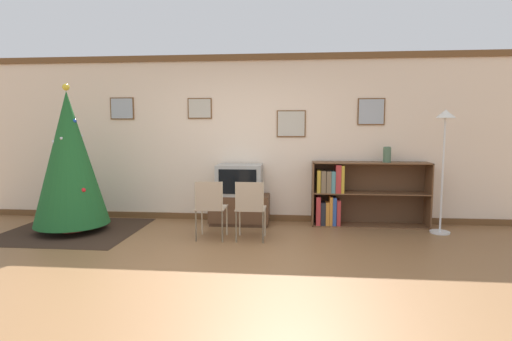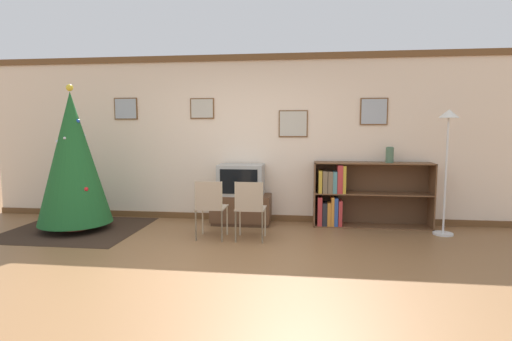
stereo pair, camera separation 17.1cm
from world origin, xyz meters
TOP-DOWN VIEW (x-y plane):
  - ground_plane at (0.00, 0.00)m, footprint 24.00×24.00m
  - wall_back at (0.00, 2.36)m, footprint 8.92×0.11m
  - area_rug at (-2.47, 1.37)m, footprint 1.93×1.75m
  - christmas_tree at (-2.47, 1.37)m, footprint 1.06×1.06m
  - tv_console at (-0.05, 2.05)m, footprint 0.93×0.49m
  - television at (-0.05, 2.04)m, footprint 0.71×0.48m
  - folding_chair_left at (-0.33, 1.09)m, footprint 0.40×0.40m
  - folding_chair_right at (0.22, 1.09)m, footprint 0.40×0.40m
  - bookshelf at (1.67, 2.12)m, footprint 1.79×0.36m
  - vase at (2.22, 2.10)m, footprint 0.12×0.12m
  - standing_lamp at (2.94, 1.76)m, footprint 0.28×0.28m

SIDE VIEW (x-z plane):
  - ground_plane at x=0.00m, z-range 0.00..0.00m
  - area_rug at x=-2.47m, z-range 0.00..0.01m
  - tv_console at x=-0.05m, z-range 0.00..0.47m
  - folding_chair_left at x=-0.33m, z-range 0.06..0.88m
  - folding_chair_right at x=0.22m, z-range 0.06..0.88m
  - bookshelf at x=1.67m, z-range -0.01..0.99m
  - television at x=-0.05m, z-range 0.47..0.95m
  - christmas_tree at x=-2.47m, z-range 0.00..2.15m
  - vase at x=2.22m, z-range 1.00..1.25m
  - wall_back at x=0.00m, z-range 0.00..2.70m
  - standing_lamp at x=2.94m, z-range 0.48..2.27m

